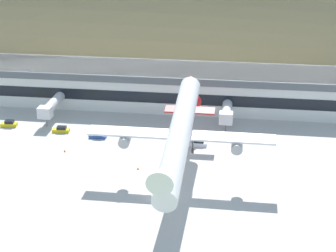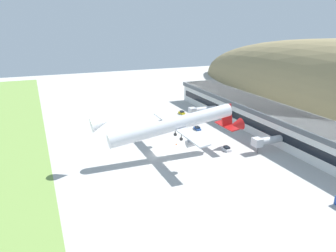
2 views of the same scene
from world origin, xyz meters
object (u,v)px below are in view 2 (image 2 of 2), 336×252
traffic_cone_1 (176,144)px  service_car_3 (226,149)px  traffic_cone_0 (173,128)px  jetway_0 (201,110)px  terminal_building (260,114)px  service_car_2 (192,121)px  service_car_0 (182,113)px  cargo_airplane (175,125)px  service_car_1 (197,128)px  jetway_1 (266,141)px

traffic_cone_1 → service_car_3: bearing=50.4°
traffic_cone_0 → jetway_0: bearing=116.4°
jetway_0 → terminal_building: bearing=34.8°
service_car_2 → traffic_cone_0: size_ratio=7.46×
service_car_0 → service_car_2: bearing=-6.5°
jetway_0 → traffic_cone_1: 37.69m
service_car_2 → service_car_3: service_car_3 is taller
cargo_airplane → traffic_cone_0: 32.29m
cargo_airplane → traffic_cone_0: cargo_airplane is taller
traffic_cone_0 → service_car_3: bearing=14.5°
service_car_0 → traffic_cone_1: 42.15m
jetway_0 → service_car_1: 18.12m
service_car_0 → service_car_3: service_car_0 is taller
service_car_3 → jetway_1: bearing=63.2°
jetway_1 → service_car_1: 32.97m
cargo_airplane → jetway_1: bearing=75.1°
traffic_cone_0 → cargo_airplane: bearing=-21.7°
terminal_building → traffic_cone_1: (4.79, -41.19, -5.74)m
jetway_0 → traffic_cone_1: jetway_0 is taller
service_car_3 → terminal_building: bearing=121.9°
cargo_airplane → traffic_cone_1: (-9.70, 4.77, -10.94)m
service_car_2 → jetway_1: bearing=11.9°
service_car_0 → service_car_2: size_ratio=0.97×
traffic_cone_0 → service_car_1: bearing=57.9°
service_car_3 → traffic_cone_1: (-11.92, -14.38, -0.35)m
service_car_2 → jetway_0: bearing=123.3°
terminal_building → cargo_airplane: bearing=-72.5°
traffic_cone_1 → service_car_0: bearing=152.5°
terminal_building → traffic_cone_0: size_ratio=204.77×
service_car_0 → service_car_3: 49.56m
jetway_0 → service_car_3: (39.71, -10.80, -3.36)m
terminal_building → jetway_1: 27.23m
terminal_building → service_car_0: 39.52m
cargo_airplane → service_car_1: (-22.59, 20.22, -10.64)m
cargo_airplane → service_car_3: (2.22, 19.15, -10.59)m
terminal_building → traffic_cone_0: terminal_building is taller
jetway_1 → traffic_cone_1: 32.20m
service_car_3 → cargo_airplane: bearing=-96.6°
service_car_0 → traffic_cone_0: (18.86, -12.99, -0.40)m
terminal_building → service_car_0: (-32.59, -21.71, -5.34)m
terminal_building → cargo_airplane: 48.47m
service_car_3 → traffic_cone_0: bearing=-165.5°
service_car_0 → service_car_2: (14.41, -1.65, -0.08)m
cargo_airplane → jetway_0: bearing=141.4°
terminal_building → service_car_2: (-18.18, -23.36, -5.42)m
jetway_0 → cargo_airplane: size_ratio=0.26×
jetway_0 → service_car_0: jetway_0 is taller
service_car_0 → terminal_building: bearing=33.7°
service_car_3 → traffic_cone_0: service_car_3 is taller
service_car_2 → traffic_cone_0: service_car_2 is taller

